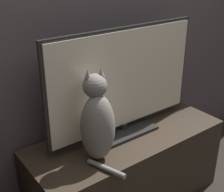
{
  "coord_description": "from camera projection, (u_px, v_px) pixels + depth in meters",
  "views": [
    {
      "loc": [
        -1.1,
        -0.38,
        1.57
      ],
      "look_at": [
        -0.14,
        0.91,
        0.85
      ],
      "focal_mm": 50.0,
      "sensor_mm": 36.0,
      "label": 1
    }
  ],
  "objects": [
    {
      "name": "cat",
      "position": [
        97.0,
        122.0,
        1.67
      ],
      "size": [
        0.23,
        0.35,
        0.52
      ],
      "rotation": [
        0.0,
        0.0,
        -0.27
      ],
      "color": "gray",
      "rests_on": "tv_stand"
    },
    {
      "name": "tv",
      "position": [
        124.0,
        83.0,
        1.9
      ],
      "size": [
        1.07,
        0.24,
        0.68
      ],
      "color": "black",
      "rests_on": "tv_stand"
    },
    {
      "name": "tv_stand",
      "position": [
        127.0,
        169.0,
        2.09
      ],
      "size": [
        1.3,
        0.51,
        0.53
      ],
      "color": "#33281E",
      "rests_on": "ground_plane"
    },
    {
      "name": "wall_back",
      "position": [
        98.0,
        5.0,
        1.88
      ],
      "size": [
        4.8,
        0.05,
        2.6
      ],
      "color": "#564C51",
      "rests_on": "ground_plane"
    }
  ]
}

